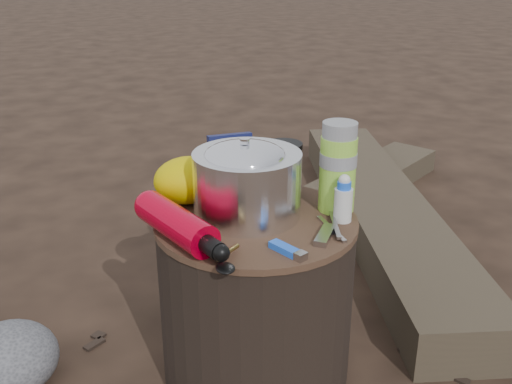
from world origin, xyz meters
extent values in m
plane|color=black|center=(0.00, 0.00, 0.00)|extent=(60.00, 60.00, 0.00)
cylinder|color=black|center=(0.00, 0.00, 0.21)|extent=(0.45, 0.45, 0.42)
cube|color=#3B3225|center=(0.65, 0.65, 0.07)|extent=(0.58, 1.70, 0.14)
cube|color=#3B3225|center=(0.63, 0.92, 0.05)|extent=(1.07, 0.85, 0.10)
cylinder|color=silver|center=(-0.01, 0.03, 0.49)|extent=(0.24, 0.24, 0.15)
cylinder|color=white|center=(-0.02, 0.02, 0.50)|extent=(0.17, 0.17, 0.17)
cylinder|color=#95D73D|center=(0.19, 0.00, 0.52)|extent=(0.08, 0.08, 0.20)
cylinder|color=black|center=(0.10, 0.13, 0.48)|extent=(0.08, 0.08, 0.13)
ellipsoid|color=#CFB600|center=(-0.13, 0.13, 0.47)|extent=(0.16, 0.13, 0.11)
cube|color=#111546|center=(-0.01, 0.19, 0.48)|extent=(0.11, 0.03, 0.14)
cube|color=blue|center=(0.02, -0.17, 0.42)|extent=(0.06, 0.09, 0.02)
cube|color=#A5A4A9|center=(0.12, -0.13, 0.42)|extent=(0.07, 0.09, 0.01)
cylinder|color=silver|center=(0.18, -0.06, 0.46)|extent=(0.04, 0.04, 0.10)
camera|label=1|loc=(-0.31, -1.17, 0.98)|focal=42.01mm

